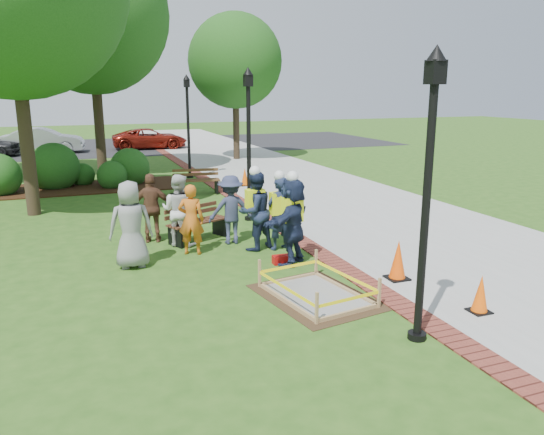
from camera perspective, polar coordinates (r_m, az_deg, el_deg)
name	(u,v)px	position (r m, az deg, el deg)	size (l,w,h in m)	color
ground	(270,283)	(10.39, -0.23, -7.07)	(100.00, 100.00, 0.00)	#285116
sidewalk	(299,183)	(21.19, 2.92, 3.69)	(6.00, 60.00, 0.02)	#9E9E99
brick_edging	(220,189)	(20.12, -5.59, 3.12)	(0.50, 60.00, 0.03)	maroon
mulch_bed	(86,188)	(21.42, -19.41, 3.06)	(7.00, 3.00, 0.05)	#381E0F
parking_lot	(126,146)	(36.45, -15.46, 7.41)	(36.00, 12.00, 0.01)	black
wet_concrete_pad	(316,285)	(9.68, 4.79, -7.24)	(2.05, 2.54, 0.55)	#47331E
bench_near	(198,230)	(13.27, -7.95, -1.33)	(1.66, 1.14, 0.86)	#542B1D
bench_far	(197,186)	(19.19, -8.11, 3.35)	(1.70, 0.76, 0.89)	brown
cone_front	(481,295)	(9.62, 21.52, -7.75)	(0.34, 0.34, 0.67)	black
cone_back	(398,261)	(10.73, 13.39, -4.57)	(0.41, 0.41, 0.81)	black
cone_far	(245,177)	(20.60, -2.94, 4.34)	(0.36, 0.36, 0.71)	black
toolbox	(281,260)	(11.48, 1.00, -4.54)	(0.37, 0.20, 0.19)	#AC0D0D
lamp_near	(428,177)	(7.77, 16.44, 4.22)	(0.28, 0.28, 4.26)	black
lamp_mid	(249,133)	(14.90, -2.53, 9.04)	(0.28, 0.28, 4.26)	black
lamp_far	(188,118)	(22.62, -9.03, 10.48)	(0.28, 0.28, 4.26)	black
tree_back	(91,16)	(24.55, -18.90, 19.86)	(6.42, 6.42, 9.84)	#3D2D1E
tree_right	(235,61)	(28.50, -3.98, 16.44)	(4.85, 4.85, 7.50)	#3D2D1E
shrub_a	(0,195)	(21.25, -27.19, 2.18)	(1.59, 1.59, 1.59)	#1B4C15
shrub_b	(56,188)	(21.82, -22.20, 2.95)	(1.86, 1.86, 1.86)	#1B4C15
shrub_c	(113,188)	(21.08, -16.73, 3.04)	(1.13, 1.13, 1.13)	#1B4C15
shrub_d	(131,184)	(21.80, -14.95, 3.50)	(1.54, 1.54, 1.54)	#1B4C15
shrub_e	(83,185)	(22.12, -19.62, 3.31)	(0.93, 0.93, 0.93)	#1B4C15
casual_person_a	(131,225)	(11.42, -14.94, -0.76)	(0.61, 0.41, 1.85)	gray
casual_person_b	(191,220)	(12.09, -8.69, -0.23)	(0.61, 0.51, 1.62)	#CC6118
casual_person_c	(178,210)	(12.82, -10.03, 0.77)	(0.66, 0.61, 1.73)	silver
casual_person_d	(152,208)	(13.24, -12.78, 0.98)	(0.61, 0.47, 1.70)	brown
casual_person_e	(231,210)	(12.84, -4.45, 0.83)	(0.56, 0.39, 1.67)	#2E3451
hivis_worker_a	(292,219)	(11.25, 2.18, -0.14)	(0.70, 0.69, 2.03)	#1C2349
hivis_worker_b	(279,211)	(12.30, 0.76, 0.74)	(0.63, 0.50, 1.87)	#1D264B
hivis_worker_c	(255,209)	(12.27, -1.83, 0.94)	(0.68, 0.56, 1.98)	#16173A
parked_car_b	(45,153)	(34.03, -23.26, 6.38)	(4.95, 2.15, 1.61)	#AFAEB4
parked_car_c	(150,149)	(34.54, -12.94, 7.23)	(4.24, 1.84, 1.38)	maroon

